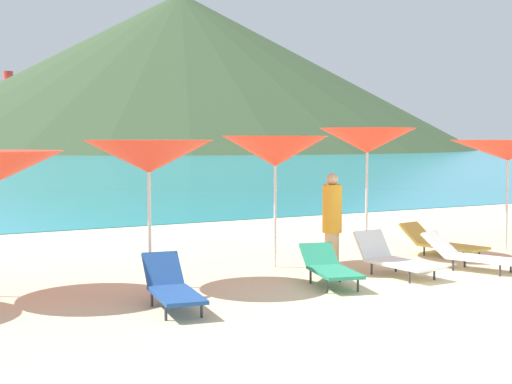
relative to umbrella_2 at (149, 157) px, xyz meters
name	(u,v)px	position (x,y,z in m)	size (l,w,h in m)	color
ground_plane	(194,233)	(3.70, 6.46, -2.09)	(50.00, 100.00, 0.30)	beige
headland_hill	(181,71)	(56.53, 127.22, 13.34)	(113.60, 113.60, 30.57)	#384C2D
umbrella_2	(149,157)	(0.00, 0.00, 0.00)	(2.07, 2.07, 2.19)	silver
umbrella_3	(275,151)	(2.51, 0.55, 0.05)	(1.87, 1.87, 2.26)	silver
umbrella_4	(367,141)	(4.66, 0.80, 0.23)	(1.98, 1.98, 2.41)	silver
umbrella_5	(508,150)	(7.40, -0.10, 0.04)	(2.27, 2.27, 2.18)	silver
lounge_chair_0	(395,258)	(3.78, -1.08, -1.66)	(0.70, 1.57, 0.67)	white
lounge_chair_3	(172,287)	(-0.27, -1.48, -1.66)	(0.78, 1.68, 0.64)	#1E478C
lounge_chair_4	(442,243)	(5.91, 0.10, -1.70)	(0.93, 1.76, 0.57)	#D8BF4C
lounge_chair_5	(470,254)	(5.20, -1.31, -1.67)	(1.08, 1.70, 0.60)	white
lounge_chair_6	(330,267)	(2.41, -1.22, -1.66)	(0.93, 1.59, 0.55)	#268C66
beachgoer_1	(332,219)	(3.25, -0.07, -1.09)	(0.33, 0.33, 1.63)	#DBAA84
cruise_ship	(35,117)	(51.69, 229.05, 6.72)	(63.32, 8.66, 22.55)	white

